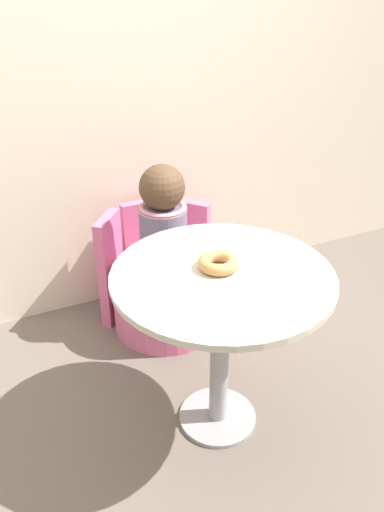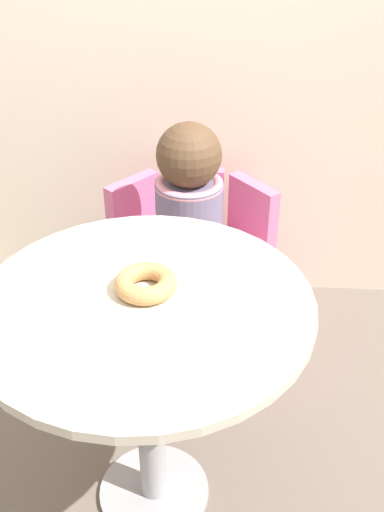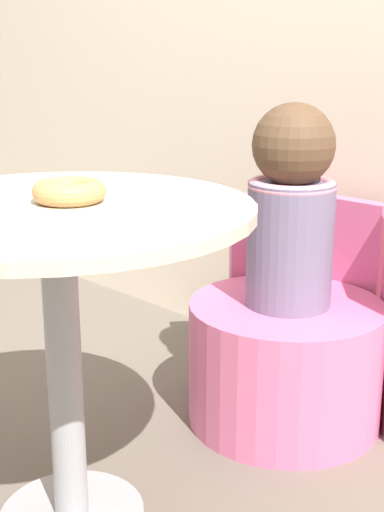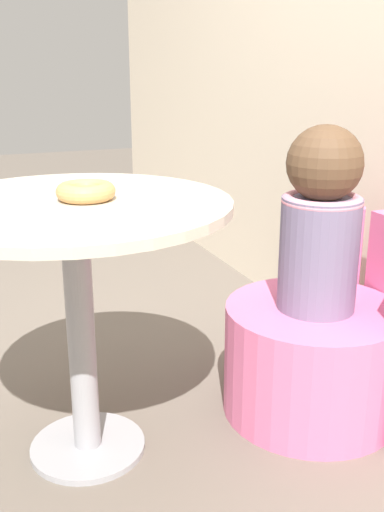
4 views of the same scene
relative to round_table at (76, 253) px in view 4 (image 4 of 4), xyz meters
name	(u,v)px [view 4 (image 4 of 4)]	position (x,y,z in m)	size (l,w,h in m)	color
ground_plane	(73,435)	(-0.08, -0.03, -0.58)	(12.00, 12.00, 0.00)	#665B51
round_table	(76,253)	(0.00, 0.00, 0.00)	(0.80, 0.80, 0.72)	#99999E
tub_chair	(311,359)	(0.06, 0.69, -0.41)	(0.54, 0.54, 0.35)	#DB6693
booth_backrest	(374,312)	(0.06, 0.92, -0.29)	(0.63, 0.23, 0.59)	#DB6693
child_figure	(321,221)	(0.06, 0.69, 0.03)	(0.23, 0.23, 0.54)	slate
donut	(86,191)	(0.00, 0.03, 0.16)	(0.15, 0.15, 0.04)	tan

